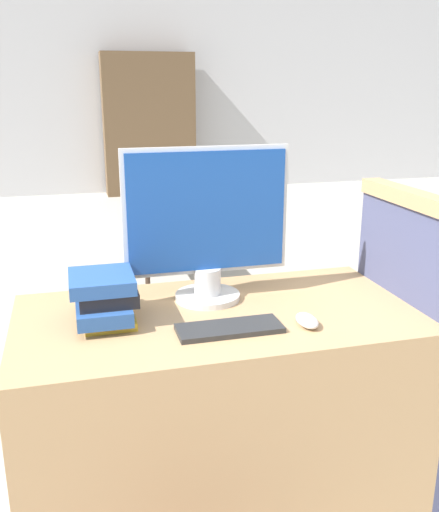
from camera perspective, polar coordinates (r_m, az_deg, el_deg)
The scene contains 9 objects.
wall_back at distance 8.00m, azimuth -12.37°, elevation 16.15°, with size 12.00×0.06×2.80m.
desk at distance 1.99m, azimuth -0.23°, elevation -15.65°, with size 1.26×0.66×0.74m.
carrel_divider at distance 2.11m, azimuth 17.71°, elevation -8.57°, with size 0.07×0.59×1.11m.
monitor at distance 1.86m, azimuth -1.31°, elevation 3.11°, with size 0.55×0.22×0.51m.
keyboard at distance 1.69m, azimuth 0.85°, elevation -7.27°, with size 0.31×0.12×0.02m.
mouse at distance 1.74m, azimuth 8.74°, elevation -6.40°, with size 0.06×0.11×0.03m.
book_stack at distance 1.77m, azimuth -11.43°, elevation -4.07°, with size 0.20×0.27×0.15m.
far_chair at distance 4.32m, azimuth -5.40°, elevation 4.24°, with size 0.44×0.44×0.90m.
bookshelf_far at distance 7.85m, azimuth -7.04°, elevation 12.88°, with size 1.20×0.32×1.84m.
Camera 1 is at (-0.42, -1.29, 1.44)m, focal length 40.00 mm.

